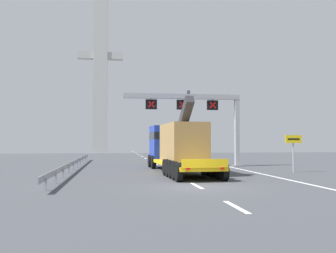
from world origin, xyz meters
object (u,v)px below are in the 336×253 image
Objects in this scene: heavy_haul_truck_yellow at (176,145)px; overhead_lane_gantry at (198,108)px; exit_sign_yellow at (293,144)px; bridge_pylon_distant at (100,73)px.

overhead_lane_gantry is at bearing 60.36° from heavy_haul_truck_yellow.
overhead_lane_gantry is 9.66m from exit_sign_yellow.
overhead_lane_gantry is at bearing -76.41° from bridge_pylon_distant.
overhead_lane_gantry reaches higher than exit_sign_yellow.
heavy_haul_truck_yellow is (-2.94, -5.16, -3.34)m from overhead_lane_gantry.
exit_sign_yellow is at bearing -51.59° from overhead_lane_gantry.
exit_sign_yellow is (5.65, -7.13, -3.26)m from overhead_lane_gantry.
exit_sign_yellow is 54.53m from bridge_pylon_distant.
overhead_lane_gantry is 6.81m from heavy_haul_truck_yellow.
overhead_lane_gantry reaches higher than heavy_haul_truck_yellow.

